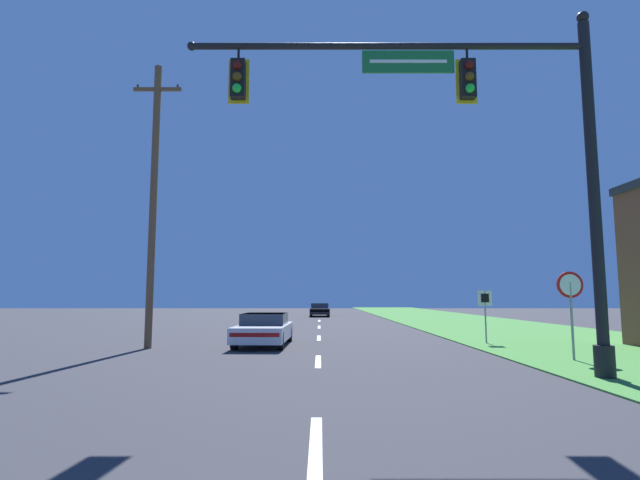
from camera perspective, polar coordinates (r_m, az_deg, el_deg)
The scene contains 8 objects.
grass_verge_right at distance 32.15m, azimuth 19.36°, elevation -9.36°, with size 10.00×110.00×0.04m.
road_center_line at distance 22.42m, azimuth -0.00°, elevation -11.15°, with size 0.16×34.80×0.01m.
signal_mast at distance 12.54m, azimuth 19.40°, elevation 9.99°, with size 9.75×0.47×8.63m.
car_ahead at distance 19.29m, azimuth -6.25°, elevation -10.08°, with size 1.96×4.71×1.19m.
far_car at distance 47.29m, azimuth 0.10°, elevation -7.98°, with size 1.82×4.68×1.19m.
stop_sign at distance 16.09m, azimuth 26.85°, elevation -5.65°, with size 0.76×0.07×2.50m.
route_sign_post at distance 20.64m, azimuth 18.47°, elevation -6.99°, with size 0.55×0.06×2.03m.
utility_pole_near at distance 19.31m, azimuth -18.37°, elevation 4.51°, with size 1.80×0.26×10.48m.
Camera 1 is at (0.05, -0.35, 1.82)m, focal length 28.00 mm.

